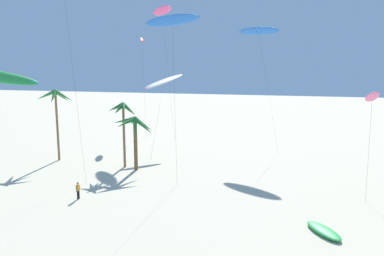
{
  "coord_description": "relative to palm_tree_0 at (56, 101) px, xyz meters",
  "views": [
    {
      "loc": [
        6.82,
        -6.89,
        12.14
      ],
      "look_at": [
        -0.26,
        19.27,
        7.63
      ],
      "focal_mm": 35.29,
      "sensor_mm": 36.0,
      "label": 1
    }
  ],
  "objects": [
    {
      "name": "palm_tree_1",
      "position": [
        11.49,
        -1.84,
        -2.64
      ],
      "size": [
        5.22,
        5.03,
        6.37
      ],
      "color": "brown",
      "rests_on": "ground"
    },
    {
      "name": "flying_kite_4",
      "position": [
        23.83,
        13.93,
        9.25
      ],
      "size": [
        6.87,
        5.59,
        17.59
      ],
      "color": "blue",
      "rests_on": "ground"
    },
    {
      "name": "flying_kite_3",
      "position": [
        36.38,
        -1.96,
        1.45
      ],
      "size": [
        2.91,
        8.2,
        10.25
      ],
      "color": "#EA5193",
      "rests_on": "ground"
    },
    {
      "name": "flying_kite_0",
      "position": [
        16.78,
        -3.71,
        8.97
      ],
      "size": [
        6.01,
        3.0,
        17.51
      ],
      "color": "blue",
      "rests_on": "ground"
    },
    {
      "name": "person_foreground_walker",
      "position": [
        10.34,
        -12.23,
        -6.81
      ],
      "size": [
        0.25,
        0.5,
        1.6
      ],
      "color": "black",
      "rests_on": "ground"
    },
    {
      "name": "flying_kite_9",
      "position": [
        10.66,
        10.89,
        2.13
      ],
      "size": [
        4.66,
        11.25,
        11.05
      ],
      "color": "white",
      "rests_on": "ground"
    },
    {
      "name": "palm_tree_0",
      "position": [
        0.0,
        0.0,
        0.0
      ],
      "size": [
        4.35,
        4.31,
        9.17
      ],
      "color": "olive",
      "rests_on": "ground"
    },
    {
      "name": "grounded_kite_0",
      "position": [
        31.62,
        -13.91,
        -7.49
      ],
      "size": [
        3.04,
        3.71,
        0.39
      ],
      "color": "green",
      "rests_on": "ground"
    },
    {
      "name": "palm_tree_2",
      "position": [
        9.64,
        -0.91,
        -1.02
      ],
      "size": [
        3.42,
        3.69,
        7.85
      ],
      "color": "olive",
      "rests_on": "ground"
    },
    {
      "name": "flying_kite_7",
      "position": [
        3.03,
        21.4,
        8.87
      ],
      "size": [
        3.72,
        7.3,
        17.32
      ],
      "color": "red",
      "rests_on": "ground"
    },
    {
      "name": "flying_kite_2",
      "position": [
        7.74,
        18.71,
        13.24
      ],
      "size": [
        5.41,
        4.83,
        21.86
      ],
      "color": "#EA5193",
      "rests_on": "ground"
    }
  ]
}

